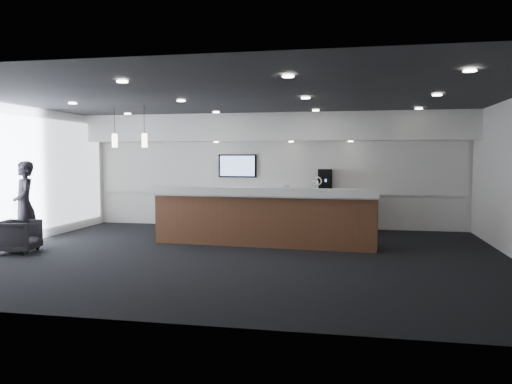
% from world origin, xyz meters
% --- Properties ---
extents(ground, '(10.00, 10.00, 0.00)m').
position_xyz_m(ground, '(0.00, 0.00, 0.00)').
color(ground, black).
rests_on(ground, ground).
extents(ceiling, '(10.00, 8.00, 0.02)m').
position_xyz_m(ceiling, '(0.00, 0.00, 3.00)').
color(ceiling, '#232326').
rests_on(ceiling, back_wall).
extents(back_wall, '(10.00, 0.02, 3.00)m').
position_xyz_m(back_wall, '(0.00, 4.00, 1.50)').
color(back_wall, white).
rests_on(back_wall, ground).
extents(left_wall, '(0.02, 8.00, 3.00)m').
position_xyz_m(left_wall, '(-5.00, 0.00, 1.50)').
color(left_wall, white).
rests_on(left_wall, ground).
extents(soffit_bulkhead, '(10.00, 0.90, 0.70)m').
position_xyz_m(soffit_bulkhead, '(0.00, 3.55, 2.65)').
color(soffit_bulkhead, white).
rests_on(soffit_bulkhead, back_wall).
extents(alcove_panel, '(9.80, 0.06, 1.40)m').
position_xyz_m(alcove_panel, '(0.00, 3.97, 1.60)').
color(alcove_panel, white).
rests_on(alcove_panel, back_wall).
extents(window_blinds_wall, '(0.04, 7.36, 2.55)m').
position_xyz_m(window_blinds_wall, '(-4.96, 0.00, 1.50)').
color(window_blinds_wall, silver).
rests_on(window_blinds_wall, left_wall).
extents(back_credenza, '(5.06, 0.66, 0.95)m').
position_xyz_m(back_credenza, '(-0.00, 3.64, 0.48)').
color(back_credenza, gray).
rests_on(back_credenza, ground).
extents(wall_tv, '(1.05, 0.08, 0.62)m').
position_xyz_m(wall_tv, '(-1.00, 3.91, 1.65)').
color(wall_tv, black).
rests_on(wall_tv, back_wall).
extents(pendant_left, '(0.12, 0.12, 0.30)m').
position_xyz_m(pendant_left, '(-2.40, 0.80, 2.25)').
color(pendant_left, '#F5E6BF').
rests_on(pendant_left, ceiling).
extents(pendant_right, '(0.12, 0.12, 0.30)m').
position_xyz_m(pendant_right, '(-3.10, 0.80, 2.25)').
color(pendant_right, '#F5E6BF').
rests_on(pendant_right, ceiling).
extents(ceiling_can_lights, '(7.00, 5.00, 0.02)m').
position_xyz_m(ceiling_can_lights, '(0.00, 0.00, 2.97)').
color(ceiling_can_lights, white).
rests_on(ceiling_can_lights, ceiling).
extents(service_counter, '(4.88, 1.13, 1.49)m').
position_xyz_m(service_counter, '(0.20, 1.18, 0.58)').
color(service_counter, '#5A2D1E').
rests_on(service_counter, ground).
extents(coffee_machine, '(0.39, 0.50, 0.63)m').
position_xyz_m(coffee_machine, '(1.36, 3.66, 1.26)').
color(coffee_machine, black).
rests_on(coffee_machine, back_credenza).
extents(info_sign_left, '(0.16, 0.07, 0.22)m').
position_xyz_m(info_sign_left, '(0.38, 3.55, 1.06)').
color(info_sign_left, silver).
rests_on(info_sign_left, back_credenza).
extents(info_sign_right, '(0.20, 0.06, 0.27)m').
position_xyz_m(info_sign_right, '(1.22, 3.55, 1.08)').
color(info_sign_right, silver).
rests_on(info_sign_right, back_credenza).
extents(armchair, '(0.84, 0.82, 0.65)m').
position_xyz_m(armchair, '(-4.40, -0.57, 0.32)').
color(armchair, black).
rests_on(armchair, ground).
extents(lounge_guest, '(0.77, 0.78, 1.81)m').
position_xyz_m(lounge_guest, '(-4.60, -0.09, 0.90)').
color(lounge_guest, black).
rests_on(lounge_guest, ground).
extents(cup_0, '(0.10, 0.10, 0.10)m').
position_xyz_m(cup_0, '(1.37, 3.52, 1.00)').
color(cup_0, white).
rests_on(cup_0, back_credenza).
extents(cup_1, '(0.15, 0.15, 0.10)m').
position_xyz_m(cup_1, '(1.23, 3.52, 1.00)').
color(cup_1, white).
rests_on(cup_1, back_credenza).
extents(cup_2, '(0.13, 0.13, 0.10)m').
position_xyz_m(cup_2, '(1.09, 3.52, 1.00)').
color(cup_2, white).
rests_on(cup_2, back_credenza).
extents(cup_3, '(0.13, 0.13, 0.10)m').
position_xyz_m(cup_3, '(0.95, 3.52, 1.00)').
color(cup_3, white).
rests_on(cup_3, back_credenza).
extents(cup_4, '(0.14, 0.14, 0.10)m').
position_xyz_m(cup_4, '(0.81, 3.52, 1.00)').
color(cup_4, white).
rests_on(cup_4, back_credenza).
extents(cup_5, '(0.11, 0.11, 0.10)m').
position_xyz_m(cup_5, '(0.67, 3.52, 1.00)').
color(cup_5, white).
rests_on(cup_5, back_credenza).
extents(cup_6, '(0.15, 0.15, 0.10)m').
position_xyz_m(cup_6, '(0.53, 3.52, 1.00)').
color(cup_6, white).
rests_on(cup_6, back_credenza).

